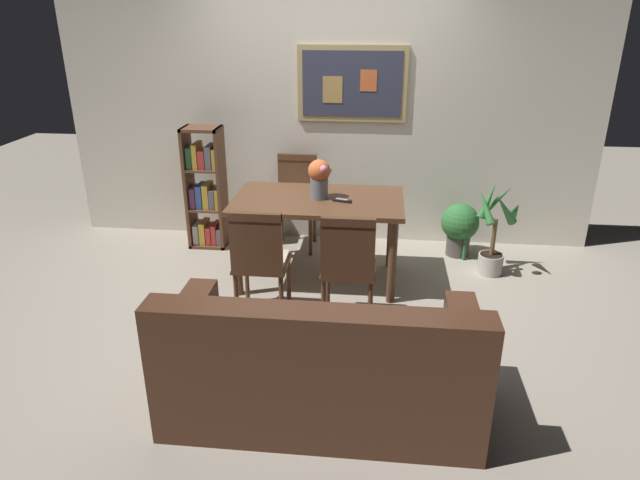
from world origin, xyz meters
TOP-DOWN VIEW (x-y plane):
  - ground_plane at (0.00, 0.00)m, footprint 12.00×12.00m
  - wall_back_with_painting at (0.00, 1.47)m, footprint 5.20×0.14m
  - dining_table at (0.01, 0.41)m, footprint 1.42×0.84m
  - dining_chair_near_right at (0.32, -0.35)m, footprint 0.40×0.41m
  - dining_chair_far_left at (-0.29, 1.18)m, footprint 0.40×0.41m
  - dining_chair_near_left at (-0.34, -0.32)m, footprint 0.40×0.41m
  - leather_couch at (0.23, -1.35)m, footprint 1.80×0.84m
  - bookshelf at (-1.16, 1.08)m, footprint 0.36×0.28m
  - potted_ivy at (1.30, 1.09)m, footprint 0.36×0.36m
  - potted_palm at (1.55, 0.71)m, footprint 0.41×0.38m
  - flower_vase at (0.02, 0.42)m, footprint 0.20×0.19m
  - tv_remote at (0.22, 0.35)m, footprint 0.16×0.09m

SIDE VIEW (x-z plane):
  - ground_plane at x=0.00m, z-range 0.00..0.00m
  - potted_ivy at x=1.30m, z-range 0.00..0.59m
  - leather_couch at x=0.23m, z-range -0.11..0.73m
  - potted_palm at x=1.55m, z-range -0.03..0.80m
  - dining_chair_near_right at x=0.32m, z-range 0.08..0.99m
  - dining_chair_far_left at x=-0.29m, z-range 0.08..0.99m
  - dining_chair_near_left at x=-0.34m, z-range 0.08..0.99m
  - bookshelf at x=-1.16m, z-range -0.04..1.16m
  - dining_table at x=0.01m, z-range 0.27..1.03m
  - tv_remote at x=0.22m, z-range 0.75..0.78m
  - flower_vase at x=0.02m, z-range 0.77..1.10m
  - wall_back_with_painting at x=0.00m, z-range 0.00..2.60m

